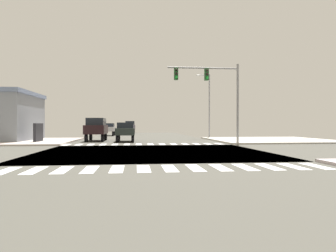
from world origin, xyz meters
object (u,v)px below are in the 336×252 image
object	(u,v)px
sedan_farside_1	(109,128)
sedan_leading_2	(125,130)
suv_crossing_2	(130,126)
street_lamp	(207,100)
traffic_signal_mast	(211,85)
suv_nearside_1	(96,127)

from	to	relation	value
sedan_farside_1	sedan_leading_2	distance (m)	17.04
sedan_farside_1	suv_crossing_2	xyz separation A→B (m)	(3.00, 12.15, 0.28)
sedan_farside_1	sedan_leading_2	xyz separation A→B (m)	(3.00, -16.78, 0.00)
street_lamp	sedan_farside_1	xyz separation A→B (m)	(-12.84, 10.03, -3.61)
street_lamp	sedan_farside_1	world-z (taller)	street_lamp
street_lamp	sedan_leading_2	size ratio (longest dim) A/B	1.84
street_lamp	sedan_farside_1	size ratio (longest dim) A/B	1.84
sedan_leading_2	suv_crossing_2	bearing A→B (deg)	-90.00
traffic_signal_mast	suv_crossing_2	xyz separation A→B (m)	(-7.48, 33.55, -3.71)
street_lamp	sedan_leading_2	xyz separation A→B (m)	(-9.84, -6.75, -3.61)
suv_nearside_1	sedan_leading_2	size ratio (longest dim) A/B	1.07
traffic_signal_mast	street_lamp	world-z (taller)	street_lamp
street_lamp	suv_nearside_1	distance (m)	14.24
suv_crossing_2	sedan_farside_1	bearing A→B (deg)	76.13
street_lamp	suv_nearside_1	size ratio (longest dim) A/B	1.72
traffic_signal_mast	sedan_leading_2	xyz separation A→B (m)	(-7.48, 4.63, -3.99)
traffic_signal_mast	street_lamp	bearing A→B (deg)	78.25
street_lamp	suv_crossing_2	xyz separation A→B (m)	(-9.84, 22.18, -3.34)
traffic_signal_mast	suv_nearside_1	distance (m)	12.72
sedan_farside_1	suv_crossing_2	distance (m)	12.52
sedan_farside_1	sedan_leading_2	size ratio (longest dim) A/B	1.00
suv_nearside_1	traffic_signal_mast	bearing A→B (deg)	149.41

